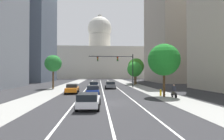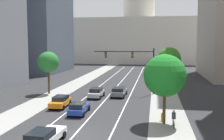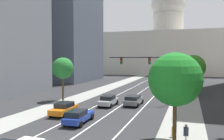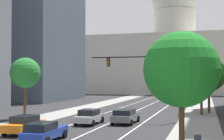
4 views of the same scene
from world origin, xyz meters
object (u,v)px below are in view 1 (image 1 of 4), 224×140
at_px(car_blue, 92,90).
at_px(car_gray, 110,85).
at_px(car_white, 89,100).
at_px(car_orange, 72,88).
at_px(car_silver, 94,85).
at_px(traffic_signal_mast, 119,63).
at_px(capitol_building, 100,59).
at_px(street_tree_near_right, 135,69).
at_px(street_tree_far_right, 164,60).
at_px(cyclist, 174,91).
at_px(street_tree_mid_left, 53,63).
at_px(fire_hydrant, 161,92).
at_px(street_tree_mid_right, 136,66).

distance_m(car_blue, car_gray, 11.54).
relative_size(car_white, car_orange, 1.06).
bearing_deg(car_silver, car_white, -179.21).
bearing_deg(car_white, traffic_signal_mast, -10.57).
xyz_separation_m(capitol_building, street_tree_near_right, (8.87, -62.77, -7.66)).
xyz_separation_m(car_orange, street_tree_far_right, (12.99, -5.14, 4.22)).
xyz_separation_m(cyclist, street_tree_far_right, (-0.90, 1.17, 4.13)).
bearing_deg(car_silver, capitol_building, -0.42).
relative_size(car_blue, cyclist, 2.73).
bearing_deg(car_silver, car_orange, 154.59).
bearing_deg(car_blue, street_tree_mid_left, 33.47).
relative_size(cyclist, street_tree_mid_left, 0.25).
relative_size(car_silver, street_tree_near_right, 0.66).
bearing_deg(traffic_signal_mast, street_tree_near_right, 58.02).
bearing_deg(street_tree_near_right, car_silver, -130.43).
height_order(car_white, street_tree_near_right, street_tree_near_right).
bearing_deg(car_gray, car_blue, 164.53).
bearing_deg(car_blue, fire_hydrant, -100.58).
xyz_separation_m(car_gray, traffic_signal_mast, (2.16, 2.63, 4.59)).
bearing_deg(fire_hydrant, car_gray, 116.77).
height_order(car_orange, street_tree_far_right, street_tree_far_right).
relative_size(car_white, traffic_signal_mast, 0.47).
bearing_deg(street_tree_mid_right, street_tree_near_right, -108.00).
distance_m(capitol_building, street_tree_near_right, 63.85).
bearing_deg(cyclist, fire_hydrant, 25.77).
height_order(car_white, street_tree_mid_right, street_tree_mid_right).
relative_size(car_orange, street_tree_mid_right, 0.60).
xyz_separation_m(car_white, traffic_signal_mast, (5.44, 23.64, 4.60)).
relative_size(car_blue, car_white, 1.01).
bearing_deg(car_gray, car_orange, 142.37).
xyz_separation_m(fire_hydrant, street_tree_near_right, (0.96, 23.22, 3.72)).
bearing_deg(street_tree_mid_right, street_tree_far_right, -93.66).
bearing_deg(cyclist, car_silver, 37.74).
xyz_separation_m(street_tree_mid_right, street_tree_far_right, (-1.73, -26.99, -0.10)).
height_order(car_blue, cyclist, cyclist).
bearing_deg(street_tree_mid_left, traffic_signal_mast, 8.91).
xyz_separation_m(car_blue, street_tree_far_right, (9.71, -2.27, 4.24)).
bearing_deg(car_silver, traffic_signal_mast, -51.46).
bearing_deg(car_orange, car_gray, -40.07).
bearing_deg(traffic_signal_mast, car_silver, -142.29).
height_order(car_gray, street_tree_far_right, street_tree_far_right).
bearing_deg(cyclist, car_gray, 25.24).
bearing_deg(car_orange, street_tree_mid_left, 28.69).
distance_m(capitol_building, car_blue, 85.35).
xyz_separation_m(street_tree_mid_left, street_tree_mid_right, (19.76, 13.18, -0.05)).
xyz_separation_m(street_tree_near_right, street_tree_far_right, (-0.79, -24.11, 0.79)).
bearing_deg(car_gray, car_white, 172.07).
bearing_deg(fire_hydrant, street_tree_mid_left, 144.12).
distance_m(street_tree_near_right, street_tree_mid_right, 3.16).
bearing_deg(car_orange, street_tree_near_right, -37.50).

